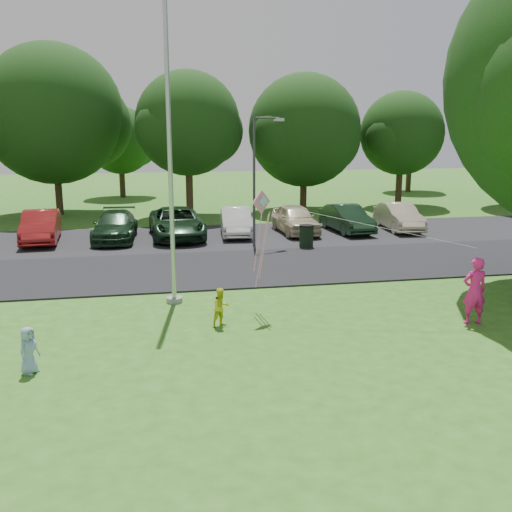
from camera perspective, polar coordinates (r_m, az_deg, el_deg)
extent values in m
plane|color=#2C651A|center=(14.02, 7.65, -9.75)|extent=(120.00, 120.00, 0.00)
cube|color=black|center=(22.31, 0.31, -1.06)|extent=(60.00, 6.00, 0.06)
cube|color=black|center=(28.57, -2.25, 1.97)|extent=(42.00, 7.00, 0.06)
cylinder|color=#B7BABF|center=(17.27, -8.67, 11.46)|extent=(0.14, 0.14, 10.00)
cylinder|color=gray|center=(18.04, -8.15, -4.35)|extent=(0.50, 0.50, 0.16)
cylinder|color=#3F3F44|center=(25.82, -0.19, 7.41)|extent=(0.12, 0.12, 5.92)
cylinder|color=#3F3F44|center=(26.12, 1.08, 13.65)|extent=(1.29, 0.65, 0.08)
cube|color=silver|center=(26.54, 2.31, 13.47)|extent=(0.49, 0.38, 0.14)
cylinder|color=black|center=(25.91, 5.06, 1.89)|extent=(0.62, 0.62, 1.00)
cylinder|color=black|center=(25.82, 5.08, 3.04)|extent=(0.67, 0.67, 0.06)
cylinder|color=#332316|center=(38.05, -19.14, 6.33)|extent=(0.44, 0.44, 3.19)
sphere|color=black|center=(37.88, -19.65, 13.22)|extent=(8.50, 8.50, 8.50)
sphere|color=black|center=(38.49, -16.52, 12.45)|extent=(5.53, 5.53, 5.53)
sphere|color=black|center=(37.10, -22.50, 12.37)|extent=(5.10, 5.10, 5.10)
cylinder|color=#332316|center=(35.44, -6.67, 6.72)|extent=(0.44, 0.44, 3.43)
sphere|color=black|center=(35.26, -6.84, 13.04)|extent=(6.27, 6.27, 6.27)
sphere|color=black|center=(36.02, -4.61, 12.33)|extent=(4.07, 4.07, 4.07)
sphere|color=black|center=(34.40, -8.85, 12.47)|extent=(3.76, 3.76, 3.76)
cylinder|color=#332316|center=(38.05, 4.76, 6.58)|extent=(0.44, 0.44, 2.66)
sphere|color=black|center=(37.85, 4.87, 12.42)|extent=(7.27, 7.27, 7.27)
sphere|color=black|center=(39.02, 6.91, 11.58)|extent=(4.72, 4.72, 4.72)
sphere|color=black|center=(36.60, 3.01, 11.87)|extent=(4.36, 4.36, 4.36)
cylinder|color=#332316|center=(41.18, 14.10, 6.95)|extent=(0.44, 0.44, 3.02)
sphere|color=black|center=(41.01, 14.37, 11.81)|extent=(5.67, 5.67, 5.67)
sphere|color=black|center=(42.08, 15.60, 11.17)|extent=(3.68, 3.68, 3.68)
sphere|color=black|center=(39.90, 13.28, 11.45)|extent=(3.40, 3.40, 3.40)
cylinder|color=#332316|center=(46.46, -13.23, 7.34)|extent=(0.44, 0.44, 2.60)
sphere|color=black|center=(46.30, -13.43, 11.19)|extent=(5.20, 5.20, 5.20)
sphere|color=black|center=(46.79, -11.92, 10.79)|extent=(3.38, 3.38, 3.38)
sphere|color=black|center=(45.70, -14.77, 10.78)|extent=(3.12, 3.12, 3.12)
cylinder|color=#332316|center=(51.04, 15.02, 7.69)|extent=(0.44, 0.44, 2.60)
sphere|color=black|center=(50.89, 15.22, 11.19)|extent=(5.20, 5.20, 5.20)
sphere|color=black|center=(51.88, 16.12, 10.73)|extent=(3.38, 3.38, 3.38)
sphere|color=black|center=(49.86, 14.44, 10.92)|extent=(3.12, 3.12, 3.12)
imported|color=maroon|center=(28.76, -20.72, 2.78)|extent=(1.87, 4.59, 1.48)
imported|color=black|center=(28.19, -13.90, 2.93)|extent=(2.18, 4.82, 1.37)
imported|color=black|center=(28.21, -7.94, 3.31)|extent=(2.67, 5.42, 1.48)
imported|color=silver|center=(28.70, -2.03, 3.46)|extent=(1.83, 4.27, 1.37)
imported|color=#C6B793|center=(29.30, 3.94, 3.72)|extent=(1.86, 4.34, 1.46)
imported|color=black|center=(29.97, 9.06, 3.73)|extent=(1.80, 4.32, 1.39)
imported|color=#C6B793|center=(31.11, 14.10, 3.84)|extent=(1.79, 4.35, 1.40)
imported|color=#ED1F84|center=(16.80, 21.01, -3.28)|extent=(0.71, 0.49, 1.90)
imported|color=yellow|center=(15.64, -3.51, -5.14)|extent=(0.65, 0.59, 1.08)
imported|color=#83A2CA|center=(13.66, -21.79, -8.76)|extent=(0.57, 0.63, 1.07)
cube|color=pink|center=(16.15, 0.53, 5.44)|extent=(0.58, 0.40, 0.67)
cube|color=#8CC6E5|center=(16.13, 0.73, 5.50)|extent=(0.29, 0.20, 0.32)
cylinder|color=white|center=(16.06, 11.08, 3.10)|extent=(5.58, 2.07, 1.15)
cylinder|color=pink|center=(16.32, 0.18, 1.42)|extent=(0.22, 0.28, 1.78)
cylinder|color=pink|center=(16.43, 0.83, 0.99)|extent=(0.24, 0.46, 2.04)
cylinder|color=pink|center=(16.32, 0.58, 0.41)|extent=(0.27, 0.68, 2.27)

